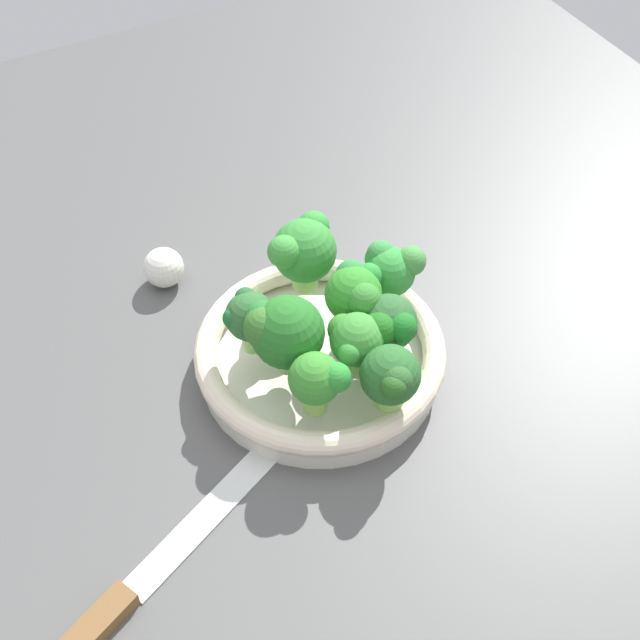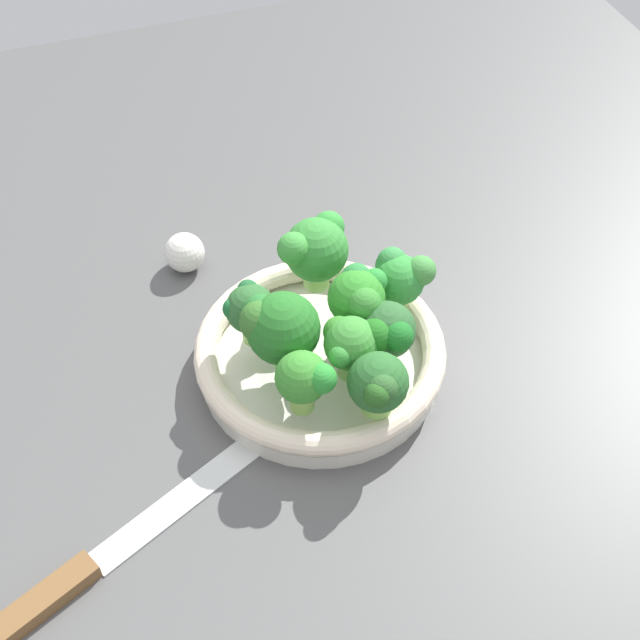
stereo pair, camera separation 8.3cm
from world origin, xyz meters
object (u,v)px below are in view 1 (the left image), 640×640
object	(u,v)px
broccoli_floret_0	(357,340)
broccoli_floret_3	(390,268)
broccoli_floret_8	(391,377)
knife	(130,593)
broccoli_floret_7	(249,317)
broccoli_floret_2	(355,293)
broccoli_floret_6	(303,250)
bowl	(320,356)
broccoli_floret_5	(282,331)
broccoli_floret_1	(389,325)
broccoli_floret_4	(319,380)
garlic_bulb	(164,267)

from	to	relation	value
broccoli_floret_0	broccoli_floret_3	xyz separation A→B (cm)	(-7.43, -6.77, -0.37)
broccoli_floret_0	broccoli_floret_8	world-z (taller)	broccoli_floret_0
knife	broccoli_floret_8	bearing A→B (deg)	-170.12
broccoli_floret_7	broccoli_floret_2	bearing A→B (deg)	167.84
broccoli_floret_2	broccoli_floret_6	bearing A→B (deg)	-76.21
broccoli_floret_7	knife	bearing A→B (deg)	41.53
broccoli_floret_2	bowl	bearing A→B (deg)	5.03
broccoli_floret_5	broccoli_floret_7	xyz separation A→B (cm)	(1.68, -3.39, -0.57)
broccoli_floret_1	broccoli_floret_2	distance (cm)	4.41
broccoli_floret_1	broccoli_floret_5	size ratio (longest dim) A/B	0.78
broccoli_floret_1	broccoli_floret_6	bearing A→B (deg)	-75.89
broccoli_floret_6	broccoli_floret_4	bearing A→B (deg)	68.12
broccoli_floret_6	broccoli_floret_2	bearing A→B (deg)	103.79
broccoli_floret_0	knife	distance (cm)	28.13
bowl	knife	bearing A→B (deg)	29.55
broccoli_floret_7	garlic_bulb	distance (cm)	17.02
broccoli_floret_4	broccoli_floret_7	world-z (taller)	same
broccoli_floret_2	broccoli_floret_6	world-z (taller)	broccoli_floret_6
broccoli_floret_7	garlic_bulb	size ratio (longest dim) A/B	1.52
broccoli_floret_5	garlic_bulb	bearing A→B (deg)	-76.32
broccoli_floret_3	broccoli_floret_4	xyz separation A→B (cm)	(12.47, 9.29, 0.40)
broccoli_floret_1	knife	bearing A→B (deg)	18.61
broccoli_floret_1	broccoli_floret_2	size ratio (longest dim) A/B	0.88
broccoli_floret_8	broccoli_floret_3	bearing A→B (deg)	-120.27
broccoli_floret_1	broccoli_floret_0	bearing A→B (deg)	6.82
broccoli_floret_1	broccoli_floret_2	bearing A→B (deg)	-75.34
broccoli_floret_5	garlic_bulb	distance (cm)	20.68
broccoli_floret_1	broccoli_floret_7	bearing A→B (deg)	-30.23
broccoli_floret_2	broccoli_floret_8	bearing A→B (deg)	79.53
broccoli_floret_2	broccoli_floret_1	bearing A→B (deg)	104.66
broccoli_floret_0	broccoli_floret_1	xyz separation A→B (cm)	(-3.53, -0.42, -0.25)
broccoli_floret_7	broccoli_floret_0	bearing A→B (deg)	137.33
broccoli_floret_1	knife	world-z (taller)	broccoli_floret_1
broccoli_floret_5	knife	distance (cm)	24.92
bowl	broccoli_floret_4	size ratio (longest dim) A/B	3.74
bowl	broccoli_floret_3	size ratio (longest dim) A/B	4.01
broccoli_floret_3	broccoli_floret_6	world-z (taller)	broccoli_floret_6
broccoli_floret_0	garlic_bulb	xyz separation A→B (cm)	(10.27, -22.40, -5.87)
knife	broccoli_floret_3	bearing A→B (deg)	-153.91
broccoli_floret_7	knife	distance (cm)	25.41
broccoli_floret_4	broccoli_floret_6	size ratio (longest dim) A/B	0.83
broccoli_floret_4	broccoli_floret_5	xyz separation A→B (cm)	(0.60, -5.87, 0.65)
bowl	broccoli_floret_1	size ratio (longest dim) A/B	3.89
broccoli_floret_1	garlic_bulb	size ratio (longest dim) A/B	1.44
broccoli_floret_8	knife	world-z (taller)	broccoli_floret_8
garlic_bulb	broccoli_floret_0	bearing A→B (deg)	114.63
broccoli_floret_0	broccoli_floret_2	bearing A→B (deg)	-117.62
bowl	garlic_bulb	size ratio (longest dim) A/B	5.61
broccoli_floret_6	knife	bearing A→B (deg)	38.85
broccoli_floret_8	broccoli_floret_2	bearing A→B (deg)	-100.47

